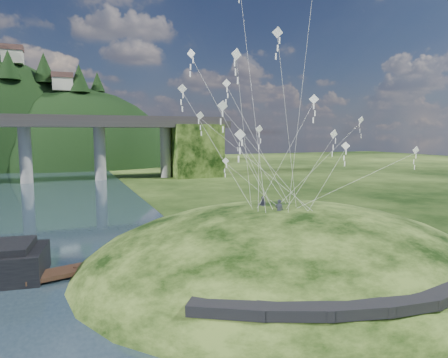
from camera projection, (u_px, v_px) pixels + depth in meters
name	position (u px, v px, depth m)	size (l,w,h in m)	color
ground	(204.00, 286.00, 28.90)	(320.00, 320.00, 0.00)	black
grass_hill	(285.00, 281.00, 33.91)	(36.00, 32.00, 13.00)	black
footpath	(386.00, 293.00, 22.49)	(22.29, 5.84, 0.83)	black
wooden_dock	(109.00, 263.00, 32.80)	(13.08, 5.24, 0.93)	#362016
kite_flyers	(269.00, 197.00, 32.80)	(1.02, 3.25, 1.74)	#262833
kite_swarm	(261.00, 96.00, 34.06)	(17.96, 16.10, 19.12)	white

